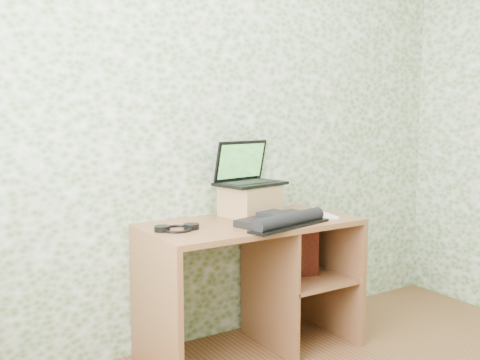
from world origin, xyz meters
TOP-DOWN VIEW (x-y plane):
  - wall_back at (0.00, 1.75)m, footprint 3.50×0.00m
  - desk at (0.08, 1.47)m, footprint 1.20×0.60m
  - riser at (0.09, 1.58)m, footprint 0.35×0.31m
  - laptop at (0.09, 1.63)m, footprint 0.43×0.34m
  - keyboard at (0.09, 1.28)m, footprint 0.56×0.39m
  - headphones at (-0.45, 1.45)m, footprint 0.23×0.20m
  - notepad at (0.40, 1.38)m, footprint 0.25×0.31m
  - mouse at (0.41, 1.37)m, footprint 0.08×0.10m
  - pen at (0.43, 1.41)m, footprint 0.05×0.11m
  - red_box at (0.30, 1.44)m, footprint 0.29×0.16m

SIDE VIEW (x-z plane):
  - desk at x=0.08m, z-range 0.11..0.86m
  - red_box at x=0.30m, z-range 0.39..0.73m
  - notepad at x=0.40m, z-range 0.75..0.76m
  - headphones at x=-0.45m, z-range 0.75..0.77m
  - pen at x=0.43m, z-range 0.76..0.77m
  - keyboard at x=0.09m, z-range 0.74..0.81m
  - mouse at x=0.41m, z-range 0.76..0.79m
  - riser at x=0.09m, z-range 0.75..0.93m
  - laptop at x=0.09m, z-range 0.86..1.12m
  - wall_back at x=0.00m, z-range -0.45..3.05m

